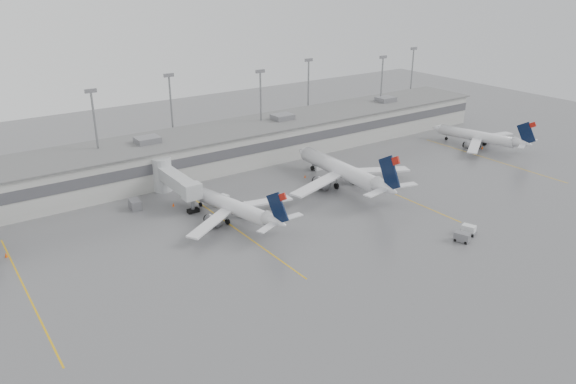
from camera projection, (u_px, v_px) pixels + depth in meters
ground at (410, 258)px, 89.58m from camera, size 260.00×260.00×0.00m
terminal at (230, 145)px, 132.21m from camera, size 152.00×17.00×9.45m
light_masts at (217, 108)px, 133.69m from camera, size 142.40×8.00×20.60m
jet_bridge_right at (171, 178)px, 112.11m from camera, size 4.00×17.20×7.00m
stand_markings at (318, 208)px, 107.87m from camera, size 105.25×40.00×0.01m
jet_mid_left at (233, 206)px, 101.79m from camera, size 24.07×27.27×8.94m
jet_mid_right at (344, 171)px, 117.85m from camera, size 30.17×33.85×10.95m
jet_far_right at (481, 136)px, 144.08m from camera, size 23.58×26.76×8.81m
baggage_tug at (468, 231)px, 97.21m from camera, size 2.40×3.00×1.68m
baggage_cart at (462, 237)px, 94.52m from camera, size 2.19×2.85×1.62m
gse_uld_b at (222, 201)px, 109.01m from camera, size 3.12×2.55×1.91m
gse_uld_c at (319, 165)px, 128.57m from camera, size 2.64×1.82×1.82m
gse_loader at (135, 204)px, 107.28m from camera, size 2.18×3.20×1.89m
cone_a at (6, 255)px, 89.57m from camera, size 0.49×0.49×0.79m
cone_b at (173, 204)px, 108.74m from camera, size 0.45×0.45×0.72m
cone_c at (305, 176)px, 123.67m from camera, size 0.39×0.39×0.62m
cone_d at (482, 147)px, 143.31m from camera, size 0.48×0.48×0.77m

